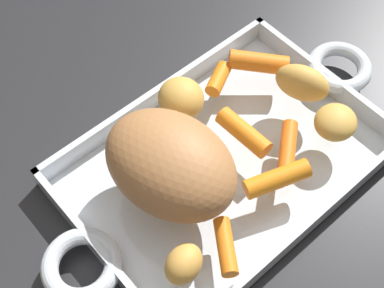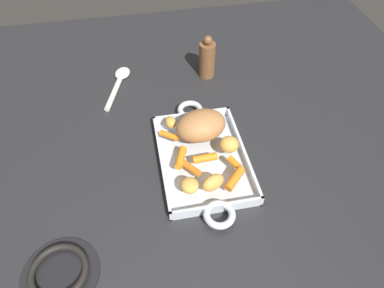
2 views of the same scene
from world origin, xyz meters
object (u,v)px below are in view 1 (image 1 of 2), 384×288
at_px(baby_carrot_northwest, 288,147).
at_px(potato_corner, 183,97).
at_px(roasting_dish, 224,161).
at_px(potato_golden_large, 336,122).
at_px(baby_carrot_southeast, 218,79).
at_px(baby_carrot_center_left, 277,179).
at_px(potato_near_roast, 302,83).
at_px(pork_roast, 170,164).
at_px(baby_carrot_southwest, 241,130).
at_px(potato_golden_small, 184,264).
at_px(baby_carrot_northeast, 226,246).
at_px(baby_carrot_short, 258,62).

xyz_separation_m(baby_carrot_northwest, potato_corner, (0.05, -0.12, 0.01)).
distance_m(roasting_dish, potato_golden_large, 0.13).
xyz_separation_m(baby_carrot_southeast, baby_carrot_center_left, (0.04, 0.14, 0.00)).
relative_size(roasting_dish, potato_golden_large, 9.48).
bearing_deg(roasting_dish, potato_near_roast, 179.72).
relative_size(potato_golden_large, potato_corner, 0.92).
height_order(pork_roast, baby_carrot_southwest, pork_roast).
xyz_separation_m(roasting_dish, potato_golden_small, (0.12, 0.07, 0.04)).
distance_m(pork_roast, baby_carrot_northeast, 0.10).
bearing_deg(baby_carrot_southeast, baby_carrot_short, 164.67).
relative_size(baby_carrot_southeast, potato_golden_small, 1.01).
distance_m(roasting_dish, potato_golden_small, 0.14).
bearing_deg(potato_golden_small, baby_carrot_northeast, 165.66).
height_order(roasting_dish, potato_golden_small, potato_golden_small).
bearing_deg(potato_near_roast, baby_carrot_northeast, 22.89).
xyz_separation_m(baby_carrot_southwest, potato_near_roast, (-0.09, 0.01, 0.01)).
xyz_separation_m(roasting_dish, potato_near_roast, (-0.12, 0.00, 0.04)).
relative_size(roasting_dish, baby_carrot_center_left, 6.62).
height_order(baby_carrot_northeast, potato_golden_large, potato_golden_large).
bearing_deg(pork_roast, potato_golden_large, 159.53).
xyz_separation_m(baby_carrot_northeast, baby_carrot_southwest, (-0.10, -0.09, 0.00)).
bearing_deg(pork_roast, potato_golden_small, 57.06).
distance_m(baby_carrot_southwest, potato_corner, 0.07).
bearing_deg(potato_golden_large, baby_carrot_southwest, -37.20).
distance_m(baby_carrot_southeast, potato_near_roast, 0.09).
height_order(potato_near_roast, potato_golden_small, potato_near_roast).
bearing_deg(potato_golden_large, pork_roast, -20.47).
bearing_deg(baby_carrot_northwest, potato_golden_small, 9.13).
bearing_deg(baby_carrot_short, roasting_dish, 28.86).
height_order(potato_near_roast, potato_golden_large, potato_near_roast).
distance_m(baby_carrot_short, baby_carrot_northwest, 0.12).
distance_m(baby_carrot_center_left, potato_near_roast, 0.12).
relative_size(roasting_dish, potato_golden_small, 11.00).
bearing_deg(baby_carrot_northeast, potato_golden_small, -14.34).
distance_m(potato_golden_large, potato_golden_small, 0.23).
relative_size(baby_carrot_southwest, potato_corner, 1.25).
bearing_deg(roasting_dish, baby_carrot_center_left, 100.98).
distance_m(baby_carrot_northeast, baby_carrot_northwest, 0.13).
distance_m(baby_carrot_southeast, potato_corner, 0.06).
bearing_deg(pork_roast, baby_carrot_southwest, 177.75).
relative_size(baby_carrot_southeast, baby_carrot_northwest, 0.67).
bearing_deg(baby_carrot_northwest, baby_carrot_center_left, 28.03).
relative_size(pork_roast, baby_carrot_southeast, 3.40).
bearing_deg(potato_golden_large, baby_carrot_northwest, -13.44).
bearing_deg(pork_roast, potato_corner, -137.72).
bearing_deg(baby_carrot_southwest, pork_roast, -2.25).
height_order(pork_roast, potato_golden_large, pork_roast).
height_order(pork_roast, baby_carrot_northwest, pork_roast).
distance_m(pork_roast, potato_golden_small, 0.10).
distance_m(pork_roast, baby_carrot_southwest, 0.10).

